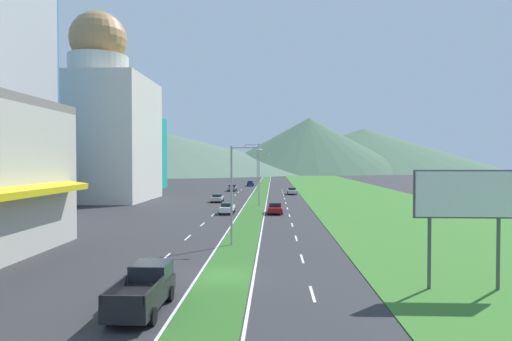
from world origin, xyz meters
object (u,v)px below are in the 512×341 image
Objects in this scene: street_lamp_mid at (257,171)px; pickup_truck_0 at (144,290)px; car_2 at (227,208)px; car_5 at (232,188)px; billboard_roadside at (465,199)px; car_4 at (250,183)px; car_0 at (292,191)px; street_lamp_far at (259,169)px; car_1 at (217,198)px; car_3 at (275,208)px; street_lamp_near at (235,188)px.

street_lamp_mid is 1.84× the size of pickup_truck_0.
car_2 is 0.97× the size of car_5.
billboard_roadside is 80.37m from car_5.
car_4 is (-17.26, 97.93, -4.31)m from billboard_roadside.
car_0 is 0.80× the size of pickup_truck_0.
car_4 reaches higher than car_5.
car_5 is (-3.25, -20.34, 0.01)m from car_4.
street_lamp_far is at bearing -133.73° from car_0.
car_0 is 1.06× the size of car_1.
street_lamp_far is 1.98× the size of car_5.
car_3 is 0.98× the size of car_5.
street_lamp_mid is 2.30× the size of car_0.
street_lamp_near is 1.86× the size of car_5.
billboard_roadside is (13.18, -43.56, -0.56)m from street_lamp_mid.
car_0 is (7.25, 55.89, -4.17)m from street_lamp_near.
car_1 is at bearing 112.13° from billboard_roadside.
car_3 is (-10.42, 34.33, -4.33)m from billboard_roadside.
car_3 is 0.97× the size of car_4.
car_2 is 6.55m from car_3.
car_2 is at bearing -88.17° from car_3.
car_1 is 0.75× the size of pickup_truck_0.
street_lamp_far is 78.98m from pickup_truck_0.
car_2 is at bearing 116.43° from billboard_roadside.
car_3 is at bearing -147.89° from car_1.
car_0 is at bearing -16.96° from car_2.
car_0 is 0.97× the size of car_3.
street_lamp_near is 0.85× the size of street_lamp_mid.
car_0 is (-6.65, 67.92, -4.35)m from billboard_roadside.
street_lamp_mid is 10.81m from car_3.
street_lamp_mid is at bearing -88.35° from street_lamp_far.
street_lamp_far is 41.26m from car_2.
street_lamp_near is at bearing 139.12° from billboard_roadside.
street_lamp_mid is 11.29m from car_2.
billboard_roadside is 1.51× the size of car_3.
car_1 is at bearing 3.78° from pickup_truck_0.
car_5 is at bearing 95.75° from street_lamp_near.
street_lamp_far is at bearing -172.11° from car_4.
billboard_roadside is 17.81m from pickup_truck_0.
car_4 is at bearing 97.89° from street_lamp_far.
street_lamp_far is at bearing -14.56° from car_1.
street_lamp_mid is at bearing 106.83° from billboard_roadside.
car_1 is (-7.31, 6.81, -4.93)m from street_lamp_mid.
pickup_truck_0 is (3.60, -81.38, 0.20)m from car_5.
street_lamp_near is 1.97× the size of car_0.
street_lamp_near reaches higher than car_4.
street_lamp_near is 1.90× the size of car_3.
street_lamp_near is at bearing -91.31° from street_lamp_mid.
car_1 is 27.22m from car_5.
car_0 is at bearing 95.59° from billboard_roadside.
car_1 is at bearing -179.97° from car_5.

